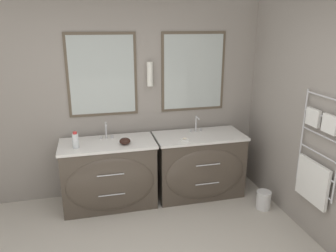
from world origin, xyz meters
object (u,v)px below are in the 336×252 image
Objects in this scene: vanity_right at (200,165)px; toiletry_bottle at (75,140)px; vanity_left at (109,174)px; amenity_bowl at (125,141)px; waste_bin at (263,199)px.

toiletry_bottle is at bearing -177.84° from vanity_right.
amenity_bowl is at bearing -21.70° from vanity_left.
vanity_left is 8.71× the size of amenity_bowl.
amenity_bowl is 0.58× the size of waste_bin.
amenity_bowl reaches higher than waste_bin.
waste_bin is (0.68, -0.55, -0.31)m from vanity_right.
vanity_right is 8.71× the size of amenity_bowl.
toiletry_bottle is at bearing 177.76° from amenity_bowl.
amenity_bowl is at bearing -2.24° from toiletry_bottle.
vanity_right is 5.04× the size of waste_bin.
waste_bin is (1.88, -0.55, -0.31)m from vanity_left.
vanity_left is 5.96× the size of toiletry_bottle.
vanity_left is at bearing 158.30° from amenity_bowl.
toiletry_bottle reaches higher than vanity_right.
toiletry_bottle is (-1.57, -0.06, 0.51)m from vanity_right.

